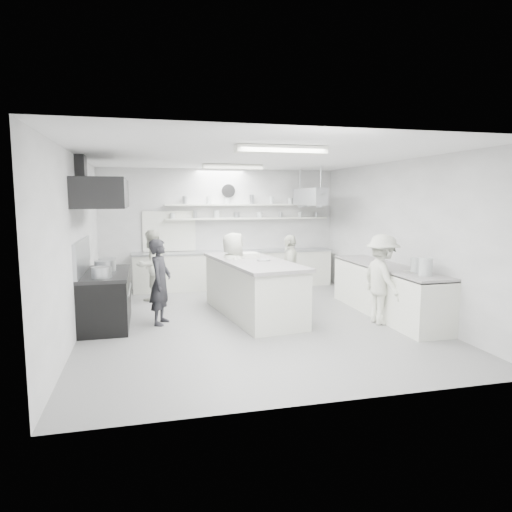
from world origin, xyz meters
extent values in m
cube|color=#A2A2A2|center=(0.00, 0.00, -0.01)|extent=(6.00, 7.00, 0.02)
cube|color=white|center=(0.00, 0.00, 3.01)|extent=(6.00, 7.00, 0.02)
cube|color=silver|center=(0.00, 3.50, 1.50)|extent=(6.00, 0.04, 3.00)
cube|color=silver|center=(0.00, -3.50, 1.50)|extent=(6.00, 0.04, 3.00)
cube|color=silver|center=(-3.00, 0.00, 1.50)|extent=(0.04, 7.00, 3.00)
cube|color=silver|center=(3.00, 0.00, 1.50)|extent=(0.04, 7.00, 3.00)
cube|color=black|center=(-2.60, 0.40, 0.45)|extent=(0.80, 1.80, 0.90)
cube|color=black|center=(-2.60, 0.40, 2.35)|extent=(0.85, 2.00, 0.50)
cube|color=silver|center=(0.30, 3.20, 0.46)|extent=(5.00, 0.60, 0.92)
cube|color=silver|center=(0.70, 3.37, 1.75)|extent=(4.20, 0.26, 0.04)
cube|color=silver|center=(0.70, 3.37, 2.10)|extent=(4.20, 0.26, 0.04)
cube|color=black|center=(-1.30, 3.48, 1.45)|extent=(1.30, 0.04, 1.00)
cylinder|color=white|center=(0.20, 3.46, 2.45)|extent=(0.32, 0.05, 0.32)
cube|color=silver|center=(2.65, -0.20, 0.47)|extent=(0.74, 3.30, 0.94)
cube|color=#ACB0B5|center=(2.00, 2.40, 2.30)|extent=(0.30, 1.60, 0.40)
cube|color=silver|center=(0.00, -1.80, 2.94)|extent=(1.30, 0.25, 0.10)
cube|color=silver|center=(0.00, 1.80, 2.94)|extent=(1.30, 0.25, 0.10)
cube|color=silver|center=(0.11, 0.41, 0.52)|extent=(1.45, 2.94, 1.04)
cylinder|color=#ACB0B5|center=(-2.60, 0.51, 1.03)|extent=(0.37, 0.37, 0.24)
imported|color=#242429|center=(-1.64, 0.21, 0.77)|extent=(0.54, 0.65, 1.54)
imported|color=silver|center=(-1.77, 2.25, 0.79)|extent=(0.97, 0.95, 1.57)
imported|color=silver|center=(-0.20, 0.77, 0.80)|extent=(0.56, 0.81, 1.59)
imported|color=silver|center=(1.02, 0.86, 0.76)|extent=(0.64, 0.96, 1.52)
imported|color=silver|center=(2.25, -0.71, 0.82)|extent=(0.64, 1.07, 1.63)
imported|color=#ACB0B5|center=(0.30, 0.31, 1.07)|extent=(0.33, 0.33, 0.07)
imported|color=silver|center=(0.15, 0.68, 1.07)|extent=(0.21, 0.21, 0.06)
imported|color=silver|center=(2.62, -1.00, 0.97)|extent=(0.22, 0.22, 0.05)
camera|label=1|loc=(-1.87, -7.97, 2.27)|focal=31.74mm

